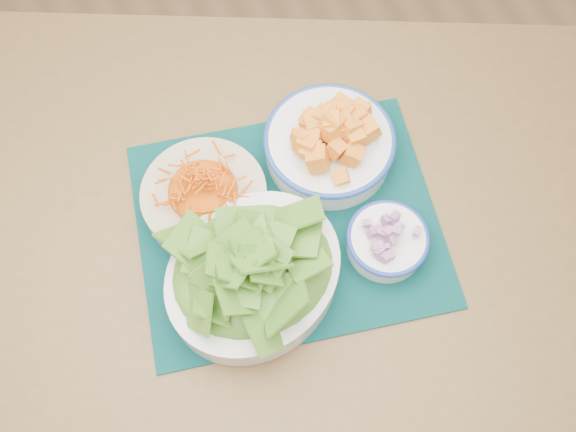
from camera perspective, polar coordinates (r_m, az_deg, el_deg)
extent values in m
plane|color=#AB8152|center=(1.84, -7.62, -4.70)|extent=(4.00, 4.00, 0.00)
cube|color=brown|center=(1.08, -5.10, -0.94)|extent=(1.52, 1.31, 0.04)
cylinder|color=brown|center=(1.72, -22.96, 6.10)|extent=(0.06, 0.06, 0.71)
cylinder|color=brown|center=(1.64, 17.74, 5.20)|extent=(0.06, 0.06, 0.71)
cube|color=#022727|center=(1.05, 0.00, -0.71)|extent=(0.55, 0.48, 0.00)
cylinder|color=#C8B694|center=(1.05, -7.40, 1.59)|extent=(0.22, 0.22, 0.05)
ellipsoid|color=orange|center=(1.02, -7.67, 2.59)|extent=(0.18, 0.18, 0.04)
cylinder|color=white|center=(1.09, 3.66, 6.19)|extent=(0.24, 0.24, 0.05)
torus|color=#204494|center=(1.07, 3.73, 6.81)|extent=(0.22, 0.22, 0.01)
ellipsoid|color=orange|center=(1.04, 3.85, 7.76)|extent=(0.19, 0.19, 0.06)
ellipsoid|color=#376F1A|center=(0.93, -3.23, -4.16)|extent=(0.25, 0.21, 0.06)
cylinder|color=white|center=(1.03, 8.75, -2.30)|extent=(0.14, 0.14, 0.04)
torus|color=#213899|center=(1.01, 8.89, -1.94)|extent=(0.13, 0.13, 0.01)
ellipsoid|color=#77125C|center=(1.00, 9.03, -1.56)|extent=(0.11, 0.11, 0.03)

